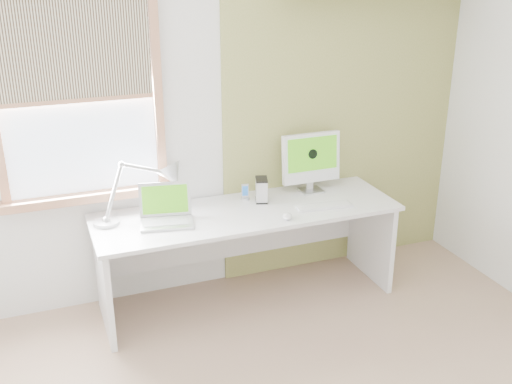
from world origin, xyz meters
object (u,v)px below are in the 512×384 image
imac (311,159)px  desk (244,231)px  desk_lamp (160,182)px  external_drive (261,190)px  laptop (166,213)px

imac → desk: bearing=-167.0°
desk → desk_lamp: desk_lamp is taller
external_drive → desk: bearing=-157.5°
desk → external_drive: bearing=22.5°
desk_lamp → imac: imac is taller
external_drive → imac: size_ratio=0.38×
external_drive → imac: (0.43, 0.07, 0.17)m
laptop → imac: bearing=8.5°
desk_lamp → external_drive: 0.75m
desk_lamp → imac: bearing=-0.5°
laptop → imac: 1.21m
external_drive → desk_lamp: bearing=173.7°
external_drive → imac: 0.47m
external_drive → imac: bearing=9.3°
desk_lamp → laptop: 0.24m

